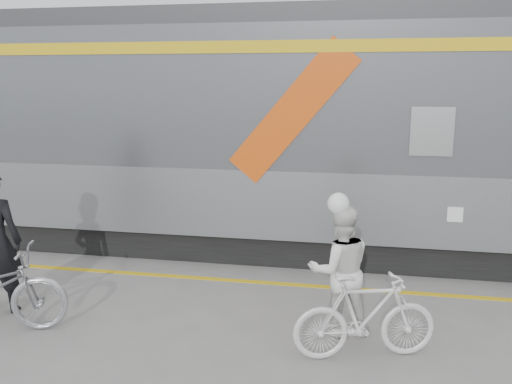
# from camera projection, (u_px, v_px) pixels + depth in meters

# --- Properties ---
(ground) EXTENTS (90.00, 90.00, 0.00)m
(ground) POSITION_uv_depth(u_px,v_px,m) (277.00, 357.00, 5.92)
(ground) COLOR slate
(ground) RESTS_ON ground
(train) EXTENTS (24.00, 3.17, 4.10)m
(train) POSITION_uv_depth(u_px,v_px,m) (408.00, 135.00, 9.24)
(train) COLOR black
(train) RESTS_ON ground
(safety_strip) EXTENTS (24.00, 0.12, 0.01)m
(safety_strip) POSITION_uv_depth(u_px,v_px,m) (299.00, 285.00, 7.99)
(safety_strip) COLOR gold
(safety_strip) RESTS_ON ground
(woman) EXTENTS (0.90, 0.79, 1.57)m
(woman) POSITION_uv_depth(u_px,v_px,m) (340.00, 270.00, 6.35)
(woman) COLOR silver
(woman) RESTS_ON ground
(bicycle_right) EXTENTS (1.65, 0.89, 0.95)m
(bicycle_right) POSITION_uv_depth(u_px,v_px,m) (365.00, 317.00, 5.83)
(bicycle_right) COLOR silver
(bicycle_right) RESTS_ON ground
(helmet_woman) EXTENTS (0.25, 0.25, 0.25)m
(helmet_woman) POSITION_uv_depth(u_px,v_px,m) (342.00, 194.00, 6.16)
(helmet_woman) COLOR white
(helmet_woman) RESTS_ON woman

